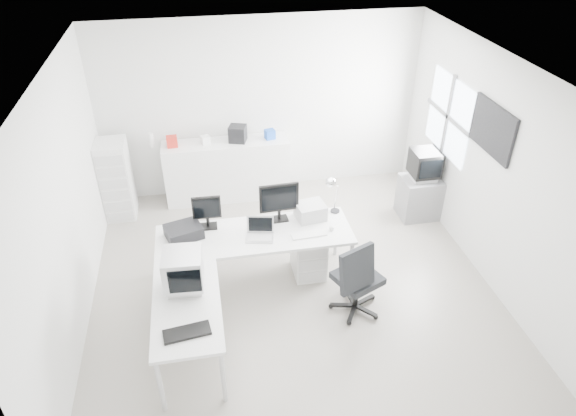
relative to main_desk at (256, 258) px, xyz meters
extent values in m
cube|color=beige|center=(0.44, -0.08, -0.38)|extent=(5.00, 5.00, 0.01)
cube|color=white|center=(0.44, -0.08, 2.42)|extent=(5.00, 5.00, 0.01)
cube|color=silver|center=(0.44, 2.42, 1.02)|extent=(5.00, 0.02, 2.80)
cube|color=silver|center=(-2.06, -0.08, 1.02)|extent=(0.02, 5.00, 2.80)
cube|color=silver|center=(2.94, -0.08, 1.02)|extent=(0.02, 5.00, 2.80)
cube|color=silver|center=(0.70, 0.05, -0.08)|extent=(0.40, 0.50, 0.60)
cube|color=black|center=(-0.85, 0.10, 0.45)|extent=(0.50, 0.44, 0.15)
cube|color=silver|center=(0.65, -0.15, 0.38)|extent=(0.44, 0.16, 0.02)
sphere|color=silver|center=(0.95, -0.10, 0.41)|extent=(0.06, 0.06, 0.06)
cube|color=#B4B4B4|center=(0.75, 0.22, 0.48)|extent=(0.40, 0.36, 0.20)
cube|color=black|center=(-0.85, -1.50, 0.39)|extent=(0.47, 0.24, 0.03)
cube|color=slate|center=(2.66, 1.07, -0.05)|extent=(0.59, 0.48, 0.65)
cube|color=silver|center=(-0.17, 2.16, 0.12)|extent=(1.96, 0.49, 0.98)
cube|color=red|center=(-0.97, 2.16, 0.69)|extent=(0.17, 0.15, 0.16)
cube|color=silver|center=(-0.47, 2.16, 0.67)|extent=(0.16, 0.15, 0.13)
cube|color=black|center=(0.03, 2.16, 0.73)|extent=(0.31, 0.30, 0.25)
cube|color=#1A4CB6|center=(0.53, 2.16, 0.68)|extent=(0.17, 0.16, 0.15)
cylinder|color=silver|center=(-1.27, 2.20, 0.72)|extent=(0.07, 0.07, 0.22)
cube|color=silver|center=(-1.84, 1.93, 0.24)|extent=(0.43, 0.51, 1.23)
camera|label=1|loc=(-0.53, -5.09, 4.08)|focal=32.00mm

